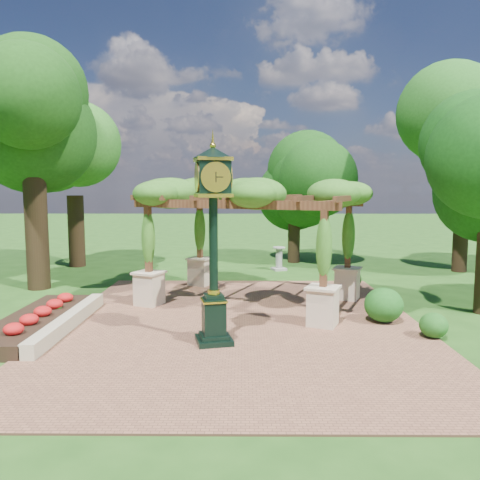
{
  "coord_description": "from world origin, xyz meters",
  "views": [
    {
      "loc": [
        0.11,
        -11.75,
        3.75
      ],
      "look_at": [
        0.0,
        2.5,
        2.2
      ],
      "focal_mm": 35.0,
      "sensor_mm": 36.0,
      "label": 1
    }
  ],
  "objects": [
    {
      "name": "pedestal_clock",
      "position": [
        -0.61,
        -0.73,
        2.87
      ],
      "size": [
        1.14,
        1.14,
        4.79
      ],
      "rotation": [
        0.0,
        0.0,
        0.23
      ],
      "color": "black",
      "rests_on": "brick_plaza"
    },
    {
      "name": "shrub_mid",
      "position": [
        4.04,
        1.1,
        0.52
      ],
      "size": [
        1.19,
        1.19,
        0.97
      ],
      "primitive_type": "ellipsoid",
      "rotation": [
        0.0,
        0.0,
        -0.11
      ],
      "color": "#184F16",
      "rests_on": "brick_plaza"
    },
    {
      "name": "pergola",
      "position": [
        0.35,
        3.45,
        3.4
      ],
      "size": [
        7.67,
        6.37,
        4.14
      ],
      "rotation": [
        0.0,
        0.0,
        -0.41
      ],
      "color": "beige",
      "rests_on": "brick_plaza"
    },
    {
      "name": "tree_west_near",
      "position": [
        -7.64,
        5.61,
        7.36
      ],
      "size": [
        4.33,
        4.33,
        10.78
      ],
      "color": "black",
      "rests_on": "ground"
    },
    {
      "name": "shrub_back",
      "position": [
        4.28,
        5.84,
        0.34
      ],
      "size": [
        0.7,
        0.7,
        0.6
      ],
      "primitive_type": "ellipsoid",
      "rotation": [
        0.0,
        0.0,
        -0.06
      ],
      "color": "#2B5719",
      "rests_on": "brick_plaza"
    },
    {
      "name": "tree_north",
      "position": [
        2.7,
        12.12,
        4.33
      ],
      "size": [
        3.79,
        3.79,
        6.31
      ],
      "color": "#2F2112",
      "rests_on": "ground"
    },
    {
      "name": "ground",
      "position": [
        0.0,
        0.0,
        0.0
      ],
      "size": [
        120.0,
        120.0,
        0.0
      ],
      "primitive_type": "plane",
      "color": "#1E4714",
      "rests_on": "ground"
    },
    {
      "name": "border_wall",
      "position": [
        -4.6,
        0.5,
        0.2
      ],
      "size": [
        0.35,
        5.0,
        0.4
      ],
      "primitive_type": "cube",
      "color": "#C6B793",
      "rests_on": "ground"
    },
    {
      "name": "brick_plaza",
      "position": [
        0.0,
        1.0,
        0.02
      ],
      "size": [
        10.0,
        12.0,
        0.04
      ],
      "primitive_type": "cube",
      "color": "brown",
      "rests_on": "ground"
    },
    {
      "name": "sundial",
      "position": [
        1.76,
        9.74,
        0.48
      ],
      "size": [
        0.75,
        0.75,
        1.09
      ],
      "rotation": [
        0.0,
        0.0,
        0.31
      ],
      "color": "gray",
      "rests_on": "ground"
    },
    {
      "name": "tree_east_far",
      "position": [
        9.99,
        9.47,
        5.8
      ],
      "size": [
        4.54,
        4.54,
        8.44
      ],
      "color": "black",
      "rests_on": "ground"
    },
    {
      "name": "flower_bed",
      "position": [
        -5.5,
        0.5,
        0.18
      ],
      "size": [
        1.5,
        5.0,
        0.36
      ],
      "primitive_type": "cube",
      "color": "red",
      "rests_on": "ground"
    },
    {
      "name": "tree_west_far",
      "position": [
        -8.02,
        10.78,
        6.07
      ],
      "size": [
        3.93,
        3.93,
        8.9
      ],
      "color": "#322013",
      "rests_on": "ground"
    },
    {
      "name": "shrub_front",
      "position": [
        4.88,
        -0.3,
        0.36
      ],
      "size": [
        0.9,
        0.9,
        0.63
      ],
      "primitive_type": "ellipsoid",
      "rotation": [
        0.0,
        0.0,
        -0.35
      ],
      "color": "#1B5017",
      "rests_on": "brick_plaza"
    }
  ]
}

